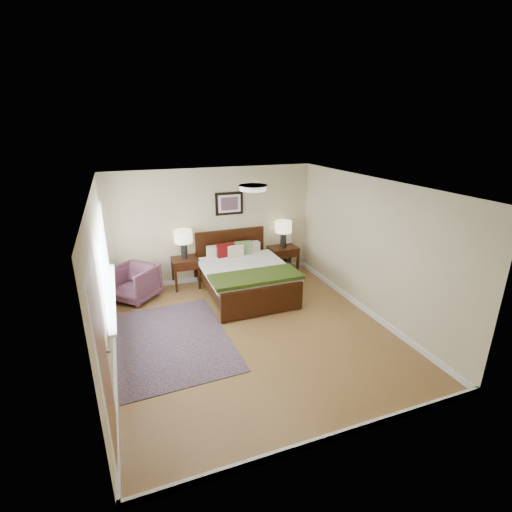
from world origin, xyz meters
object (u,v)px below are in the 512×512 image
at_px(lamp_left, 183,239).
at_px(lamp_right, 283,229).
at_px(bed, 244,271).
at_px(nightstand_right, 283,257).
at_px(armchair, 134,283).
at_px(rug_persian, 172,340).
at_px(nightstand_left, 185,264).

relative_size(lamp_left, lamp_right, 1.00).
height_order(bed, lamp_left, lamp_left).
xyz_separation_m(nightstand_right, armchair, (-3.37, -0.26, -0.03)).
xyz_separation_m(lamp_right, rug_persian, (-2.92, -2.06, -1.08)).
distance_m(nightstand_right, rug_persian, 3.58).
height_order(bed, armchair, bed).
bearing_deg(bed, rug_persian, -143.31).
xyz_separation_m(nightstand_right, rug_persian, (-2.92, -2.04, -0.38)).
relative_size(nightstand_right, armchair, 0.83).
bearing_deg(bed, nightstand_left, 144.51).
relative_size(nightstand_left, armchair, 0.84).
height_order(nightstand_left, rug_persian, nightstand_left).
relative_size(nightstand_left, nightstand_right, 1.01).
height_order(nightstand_left, lamp_left, lamp_left).
bearing_deg(nightstand_left, rug_persian, -107.06).
bearing_deg(nightstand_left, armchair, -167.00).
relative_size(nightstand_right, lamp_left, 1.07).
height_order(bed, nightstand_right, bed).
xyz_separation_m(nightstand_left, rug_persian, (-0.62, -2.03, -0.52)).
bearing_deg(nightstand_right, rug_persian, -145.03).
xyz_separation_m(bed, rug_persian, (-1.70, -1.27, -0.51)).
xyz_separation_m(lamp_left, lamp_right, (2.30, 0.00, -0.01)).
distance_m(armchair, rug_persian, 1.87).
bearing_deg(lamp_left, bed, -36.26).
xyz_separation_m(nightstand_left, armchair, (-1.07, -0.25, -0.17)).
xyz_separation_m(nightstand_left, lamp_left, (0.00, 0.02, 0.56)).
relative_size(armchair, rug_persian, 0.31).
bearing_deg(rug_persian, bed, 34.42).
height_order(lamp_left, rug_persian, lamp_left).
xyz_separation_m(lamp_left, rug_persian, (-0.62, -2.06, -1.09)).
distance_m(bed, nightstand_right, 1.45).
bearing_deg(armchair, nightstand_right, 49.32).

